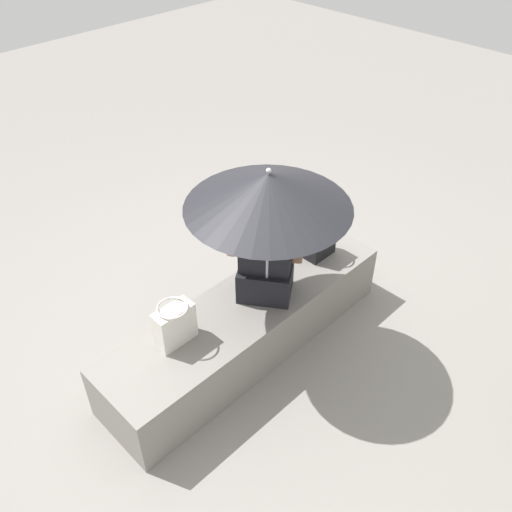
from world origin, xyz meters
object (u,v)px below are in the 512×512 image
parasol (268,190)px  person_seated (266,246)px  handbag_black (174,324)px  tote_bag_canvas (320,240)px

parasol → person_seated: bearing=-131.2°
parasol → handbag_black: bearing=-14.3°
person_seated → handbag_black: size_ratio=3.26×
handbag_black → tote_bag_canvas: size_ratio=0.99×
person_seated → parasol: 0.48m
parasol → handbag_black: 0.96m
handbag_black → parasol: bearing=165.7°
person_seated → handbag_black: bearing=-6.6°
parasol → tote_bag_canvas: parasol is taller
person_seated → handbag_black: person_seated is taller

